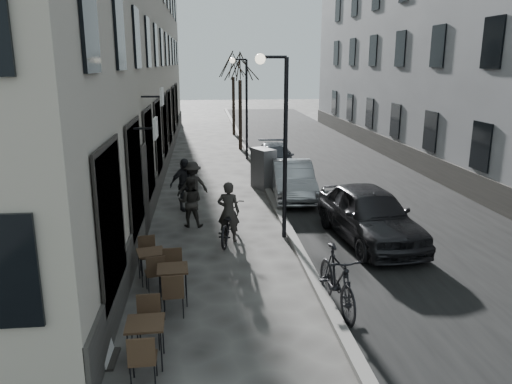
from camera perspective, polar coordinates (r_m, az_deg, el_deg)
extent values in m
plane|color=#32302E|center=(9.15, 9.57, -17.77)|extent=(120.00, 120.00, 0.00)
cube|color=black|center=(24.67, 8.32, 3.09)|extent=(7.30, 60.00, 0.00)
cube|color=slate|center=(24.02, -0.15, 3.08)|extent=(0.25, 60.00, 0.12)
cylinder|color=black|center=(13.80, 3.36, 4.71)|extent=(0.12, 0.12, 5.00)
cylinder|color=black|center=(13.54, 2.01, 15.17)|extent=(0.70, 0.08, 0.08)
sphere|color=#FFF2CC|center=(13.50, 0.49, 14.97)|extent=(0.28, 0.28, 0.28)
cylinder|color=black|center=(25.62, -1.08, 9.32)|extent=(0.12, 0.12, 5.00)
cylinder|color=black|center=(25.48, -1.91, 14.91)|extent=(0.70, 0.08, 0.08)
sphere|color=#FFF2CC|center=(25.45, -2.73, 14.79)|extent=(0.28, 0.28, 0.28)
cylinder|color=black|center=(28.64, -1.81, 8.77)|extent=(0.20, 0.20, 3.90)
cylinder|color=black|center=(34.60, -2.58, 9.77)|extent=(0.20, 0.20, 3.90)
cube|color=#2E2114|center=(8.60, -12.57, -14.46)|extent=(0.63, 0.63, 0.04)
cylinder|color=black|center=(8.60, -14.38, -17.52)|extent=(0.02, 0.02, 0.72)
cylinder|color=black|center=(8.55, -10.75, -17.50)|extent=(0.02, 0.02, 0.72)
cylinder|color=black|center=(9.04, -13.99, -15.78)|extent=(0.02, 0.02, 0.72)
cylinder|color=black|center=(8.99, -10.58, -15.75)|extent=(0.02, 0.02, 0.72)
cube|color=#2E2114|center=(10.53, -9.53, -8.63)|extent=(0.66, 0.66, 0.04)
cylinder|color=black|center=(10.45, -10.90, -11.19)|extent=(0.02, 0.02, 0.73)
cylinder|color=black|center=(10.45, -7.96, -11.08)|extent=(0.02, 0.02, 0.73)
cylinder|color=black|center=(10.93, -10.85, -10.00)|extent=(0.02, 0.02, 0.73)
cylinder|color=black|center=(10.92, -8.05, -9.89)|extent=(0.02, 0.02, 0.73)
cube|color=#2E2114|center=(11.58, -11.93, -6.74)|extent=(0.72, 0.72, 0.04)
cylinder|color=black|center=(11.46, -12.91, -9.02)|extent=(0.02, 0.02, 0.70)
cylinder|color=black|center=(11.51, -10.41, -8.75)|extent=(0.02, 0.02, 0.70)
cylinder|color=black|center=(11.92, -13.22, -8.08)|extent=(0.02, 0.02, 0.70)
cylinder|color=black|center=(11.97, -10.81, -7.84)|extent=(0.02, 0.02, 0.70)
cube|color=black|center=(9.21, -16.61, -17.84)|extent=(0.34, 0.67, 0.04)
cube|color=silver|center=(8.94, -17.43, -14.77)|extent=(0.29, 0.67, 1.10)
cube|color=#5C5C5E|center=(19.71, 0.85, 2.70)|extent=(0.96, 1.20, 1.59)
imported|color=black|center=(13.94, -3.14, -3.57)|extent=(1.16, 2.10, 1.05)
imported|color=#292623|center=(13.84, -3.16, -2.26)|extent=(0.71, 0.55, 1.71)
imported|color=#272521|center=(15.21, -7.51, -1.14)|extent=(0.82, 0.68, 1.54)
imported|color=black|center=(16.93, -7.25, 0.70)|extent=(1.22, 0.97, 1.66)
imported|color=black|center=(16.91, -8.20, 0.86)|extent=(1.12, 0.89, 1.78)
imported|color=black|center=(14.21, 12.84, -2.50)|extent=(2.27, 4.70, 1.55)
imported|color=#93969B|center=(18.42, 4.21, 1.41)|extent=(1.71, 4.16, 1.34)
imported|color=#3C4047|center=(22.91, 2.14, 3.91)|extent=(2.12, 4.37, 1.23)
imported|color=black|center=(10.27, 9.25, -9.91)|extent=(0.75, 2.16, 1.27)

